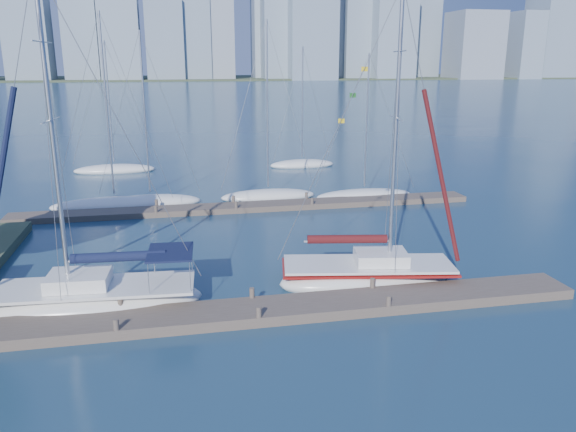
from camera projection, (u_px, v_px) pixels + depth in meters
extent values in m
plane|color=#18354D|center=(256.00, 317.00, 21.39)|extent=(700.00, 700.00, 0.00)
cube|color=brown|center=(255.00, 312.00, 21.34)|extent=(26.00, 2.00, 0.40)
cube|color=brown|center=(250.00, 207.00, 36.84)|extent=(30.00, 1.80, 0.36)
cube|color=#38472D|center=(175.00, 79.00, 323.62)|extent=(800.00, 100.00, 1.50)
ellipsoid|color=white|center=(97.00, 303.00, 22.02)|extent=(8.36, 3.21, 1.44)
cube|color=white|center=(95.00, 287.00, 21.84)|extent=(7.74, 2.96, 0.12)
cube|color=white|center=(79.00, 280.00, 21.68)|extent=(2.41, 1.89, 0.53)
cylinder|color=silver|center=(53.00, 137.00, 20.16)|extent=(0.17, 0.17, 11.66)
cylinder|color=silver|center=(119.00, 259.00, 21.68)|extent=(3.88, 0.35, 0.10)
cylinder|color=black|center=(119.00, 257.00, 21.66)|extent=(3.59, 0.62, 0.38)
cube|color=black|center=(170.00, 252.00, 21.89)|extent=(1.87, 2.39, 0.08)
ellipsoid|color=white|center=(367.00, 278.00, 24.60)|extent=(8.20, 3.91, 1.38)
cube|color=white|center=(368.00, 264.00, 24.43)|extent=(7.59, 3.61, 0.11)
cube|color=white|center=(381.00, 257.00, 24.36)|extent=(2.47, 2.04, 0.51)
cylinder|color=silver|center=(396.00, 132.00, 22.93)|extent=(0.17, 0.17, 11.37)
cylinder|color=silver|center=(347.00, 241.00, 24.13)|extent=(3.69, 0.74, 0.09)
cylinder|color=#47100F|center=(347.00, 239.00, 24.10)|extent=(3.44, 0.96, 0.37)
cube|color=maroon|center=(368.00, 267.00, 24.47)|extent=(7.77, 3.74, 0.09)
ellipsoid|color=white|center=(115.00, 205.00, 37.23)|extent=(8.49, 5.26, 1.09)
cylinder|color=silver|center=(107.00, 106.00, 35.51)|extent=(0.12, 0.12, 11.40)
ellipsoid|color=white|center=(151.00, 202.00, 37.99)|extent=(6.86, 2.71, 1.03)
cylinder|color=silver|center=(145.00, 114.00, 36.41)|extent=(0.11, 0.11, 10.36)
ellipsoid|color=white|center=(268.00, 196.00, 39.79)|extent=(6.88, 2.57, 0.99)
cylinder|color=silver|center=(267.00, 106.00, 38.11)|extent=(0.11, 0.11, 11.17)
ellipsoid|color=white|center=(364.00, 196.00, 39.97)|extent=(7.24, 3.32, 0.95)
cylinder|color=silver|center=(367.00, 122.00, 38.58)|extent=(0.10, 0.10, 9.07)
ellipsoid|color=white|center=(115.00, 170.00, 49.39)|extent=(7.24, 4.11, 1.03)
cylinder|color=silver|center=(109.00, 103.00, 47.84)|extent=(0.11, 0.11, 10.16)
ellipsoid|color=white|center=(302.00, 165.00, 51.96)|extent=(6.28, 3.69, 0.99)
cylinder|color=silver|center=(302.00, 103.00, 50.47)|extent=(0.11, 0.11, 9.78)
cube|color=slate|center=(27.00, 33.00, 273.37)|extent=(20.66, 17.63, 45.66)
cube|color=#8992A4|center=(82.00, 45.00, 299.68)|extent=(15.89, 17.61, 35.75)
cube|color=#7E8FA2|center=(120.00, 40.00, 280.13)|extent=(19.12, 19.81, 40.26)
cube|color=slate|center=(165.00, 41.00, 286.12)|extent=(18.72, 16.86, 39.29)
cube|color=#7E8FA2|center=(267.00, 18.00, 310.54)|extent=(16.47, 17.46, 65.26)
cube|color=#8992A4|center=(341.00, 25.00, 309.68)|extent=(13.20, 17.11, 58.51)
cube|color=#7E8FA2|center=(392.00, 24.00, 300.28)|extent=(22.20, 18.80, 57.38)
cube|color=slate|center=(423.00, 28.00, 334.61)|extent=(15.43, 17.52, 57.17)
cube|color=#8992A4|center=(474.00, 46.00, 311.84)|extent=(25.79, 23.94, 36.04)
cube|color=#7E8FA2|center=(523.00, 46.00, 317.78)|extent=(14.15, 21.38, 36.48)
cube|color=slate|center=(555.00, 1.00, 318.07)|extent=(21.62, 23.60, 85.27)
cube|color=#8992A4|center=(572.00, 24.00, 344.47)|extent=(18.30, 17.08, 64.02)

